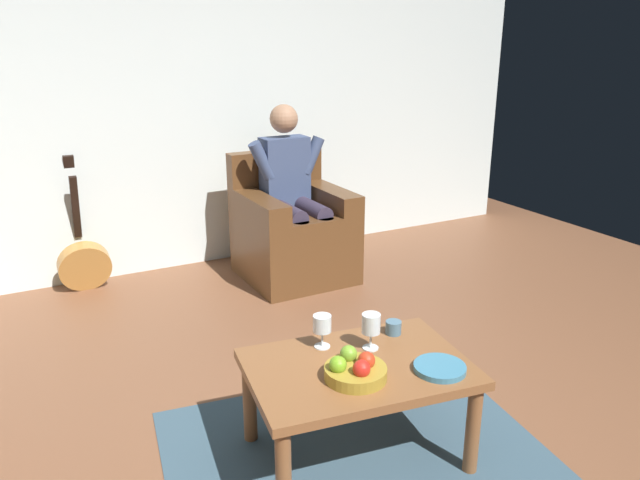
# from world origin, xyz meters

# --- Properties ---
(wall_back) EXTENTS (6.06, 0.06, 2.52)m
(wall_back) POSITION_xyz_m (0.00, -2.96, 1.26)
(wall_back) COLOR silver
(wall_back) RESTS_ON ground
(rug) EXTENTS (1.76, 1.43, 0.01)m
(rug) POSITION_xyz_m (0.12, -0.28, 0.00)
(rug) COLOR #36505F
(rug) RESTS_ON ground
(armchair) EXTENTS (0.75, 0.77, 0.91)m
(armchair) POSITION_xyz_m (-0.55, -2.32, 0.34)
(armchair) COLOR brown
(armchair) RESTS_ON ground
(person_seated) EXTENTS (0.60, 0.61, 1.27)m
(person_seated) POSITION_xyz_m (-0.55, -2.30, 0.68)
(person_seated) COLOR #3B4A6D
(person_seated) RESTS_ON ground
(coffee_table) EXTENTS (0.98, 0.74, 0.44)m
(coffee_table) POSITION_xyz_m (0.12, -0.28, 0.37)
(coffee_table) COLOR brown
(coffee_table) RESTS_ON ground
(guitar) EXTENTS (0.36, 0.32, 0.95)m
(guitar) POSITION_xyz_m (0.88, -2.76, 0.22)
(guitar) COLOR #BA803C
(guitar) RESTS_ON ground
(wine_glass_near) EXTENTS (0.08, 0.08, 0.16)m
(wine_glass_near) POSITION_xyz_m (0.00, -0.37, 0.55)
(wine_glass_near) COLOR silver
(wine_glass_near) RESTS_ON coffee_table
(wine_glass_far) EXTENTS (0.08, 0.08, 0.15)m
(wine_glass_far) POSITION_xyz_m (0.18, -0.48, 0.54)
(wine_glass_far) COLOR silver
(wine_glass_far) RESTS_ON coffee_table
(fruit_bowl) EXTENTS (0.25, 0.25, 0.11)m
(fruit_bowl) POSITION_xyz_m (0.19, -0.20, 0.48)
(fruit_bowl) COLOR olive
(fruit_bowl) RESTS_ON coffee_table
(decorative_dish) EXTENTS (0.21, 0.21, 0.02)m
(decorative_dish) POSITION_xyz_m (-0.15, -0.08, 0.45)
(decorative_dish) COLOR teal
(decorative_dish) RESTS_ON coffee_table
(candle_jar) EXTENTS (0.07, 0.07, 0.06)m
(candle_jar) POSITION_xyz_m (-0.17, -0.44, 0.47)
(candle_jar) COLOR slate
(candle_jar) RESTS_ON coffee_table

